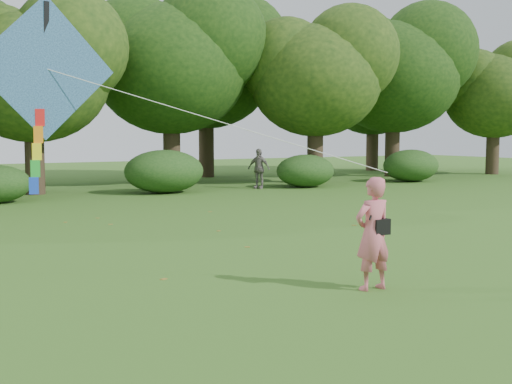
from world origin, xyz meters
TOP-DOWN VIEW (x-y plane):
  - ground at (0.00, 0.00)m, footprint 100.00×100.00m
  - man_kite_flyer at (-0.33, -0.09)m, footprint 0.69×0.45m
  - bystander_right at (7.68, 17.87)m, footprint 0.98×1.17m
  - crossbody_bag at (-0.22, -0.12)m, footprint 0.43×0.20m
  - flying_kite at (-5.05, 1.93)m, footprint 6.07×2.26m
  - tree_line at (1.67, 22.88)m, footprint 54.70×15.30m
  - shrub_band at (-0.72, 17.60)m, footprint 39.15×3.22m
  - fallen_leaves at (-0.47, 6.64)m, footprint 10.42×11.69m

SIDE VIEW (x-z plane):
  - ground at x=0.00m, z-range 0.00..0.00m
  - fallen_leaves at x=-0.47m, z-range 0.00..0.01m
  - shrub_band at x=-0.72m, z-range -0.08..1.79m
  - man_kite_flyer at x=-0.33m, z-range 0.00..1.87m
  - bystander_right at x=7.68m, z-range 0.00..1.88m
  - crossbody_bag at x=-0.22m, z-range 0.69..1.42m
  - flying_kite at x=-5.05m, z-range 2.00..4.99m
  - tree_line at x=1.67m, z-range 0.86..10.35m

